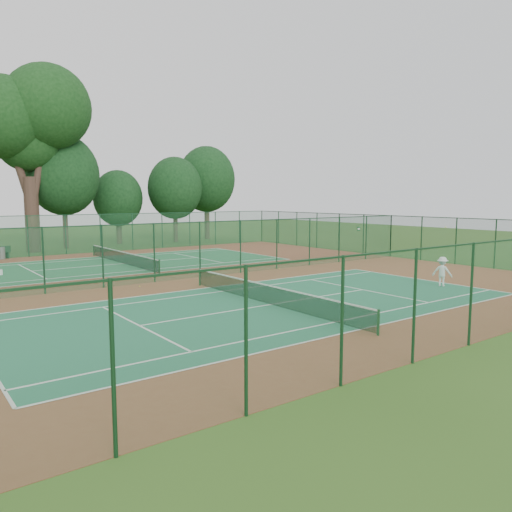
# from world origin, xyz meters

# --- Properties ---
(ground) EXTENTS (120.00, 120.00, 0.00)m
(ground) POSITION_xyz_m (0.00, 0.00, 0.00)
(ground) COLOR #2D5119
(ground) RESTS_ON ground
(red_pad) EXTENTS (40.00, 36.00, 0.01)m
(red_pad) POSITION_xyz_m (0.00, 0.00, 0.01)
(red_pad) COLOR brown
(red_pad) RESTS_ON ground
(court_near) EXTENTS (23.77, 10.97, 0.01)m
(court_near) POSITION_xyz_m (0.00, -9.00, 0.01)
(court_near) COLOR #20684A
(court_near) RESTS_ON red_pad
(court_far) EXTENTS (23.77, 10.97, 0.01)m
(court_far) POSITION_xyz_m (0.00, 9.00, 0.01)
(court_far) COLOR #21683B
(court_far) RESTS_ON red_pad
(fence_north) EXTENTS (40.00, 0.09, 3.50)m
(fence_north) POSITION_xyz_m (0.00, 18.00, 1.76)
(fence_north) COLOR #1C5530
(fence_north) RESTS_ON ground
(fence_south) EXTENTS (40.00, 0.09, 3.50)m
(fence_south) POSITION_xyz_m (0.00, -18.00, 1.76)
(fence_south) COLOR #1B522B
(fence_south) RESTS_ON ground
(fence_east) EXTENTS (0.09, 36.00, 3.50)m
(fence_east) POSITION_xyz_m (20.00, 0.00, 1.76)
(fence_east) COLOR #1C5534
(fence_east) RESTS_ON ground
(fence_divider) EXTENTS (40.00, 0.09, 3.50)m
(fence_divider) POSITION_xyz_m (0.00, 0.00, 1.76)
(fence_divider) COLOR #174529
(fence_divider) RESTS_ON ground
(tennis_net_near) EXTENTS (0.10, 12.90, 0.97)m
(tennis_net_near) POSITION_xyz_m (0.00, -9.00, 0.54)
(tennis_net_near) COLOR #12341A
(tennis_net_near) RESTS_ON ground
(tennis_net_far) EXTENTS (0.10, 12.90, 0.97)m
(tennis_net_far) POSITION_xyz_m (0.00, 9.00, 0.54)
(tennis_net_far) COLOR #14371A
(tennis_net_far) RESTS_ON ground
(player_near) EXTENTS (0.98, 1.22, 1.66)m
(player_near) POSITION_xyz_m (10.82, -10.90, 0.85)
(player_near) COLOR white
(player_near) RESTS_ON court_near
(trash_bin) EXTENTS (0.69, 0.69, 1.00)m
(trash_bin) POSITION_xyz_m (-6.77, 17.54, 0.51)
(trash_bin) COLOR gray
(trash_bin) RESTS_ON red_pad
(bench) EXTENTS (1.78, 1.13, 1.06)m
(bench) POSITION_xyz_m (-6.91, 17.48, 0.56)
(bench) COLOR black
(bench) RESTS_ON red_pad
(stray_ball_a) EXTENTS (0.07, 0.07, 0.07)m
(stray_ball_a) POSITION_xyz_m (2.22, -0.36, 0.05)
(stray_ball_a) COLOR yellow
(stray_ball_a) RESTS_ON red_pad
(stray_ball_b) EXTENTS (0.07, 0.07, 0.07)m
(stray_ball_b) POSITION_xyz_m (7.74, -0.24, 0.05)
(stray_ball_b) COLOR #B9DC33
(stray_ball_b) RESTS_ON red_pad
(stray_ball_c) EXTENTS (0.07, 0.07, 0.07)m
(stray_ball_c) POSITION_xyz_m (-2.91, -0.97, 0.04)
(stray_ball_c) COLOR #CFDA32
(stray_ball_c) RESTS_ON red_pad
(big_tree) EXTENTS (11.04, 8.08, 16.96)m
(big_tree) POSITION_xyz_m (-3.26, 21.97, 12.01)
(big_tree) COLOR #37261E
(big_tree) RESTS_ON ground
(evergreen_row) EXTENTS (39.00, 5.00, 12.00)m
(evergreen_row) POSITION_xyz_m (0.50, 24.25, 0.00)
(evergreen_row) COLOR black
(evergreen_row) RESTS_ON ground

